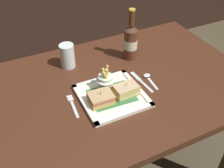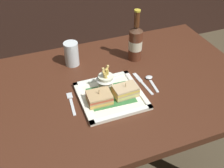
% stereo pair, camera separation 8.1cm
% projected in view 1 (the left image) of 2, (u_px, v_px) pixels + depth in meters
% --- Properties ---
extents(dining_table, '(1.30, 0.82, 0.76)m').
position_uv_depth(dining_table, '(112.00, 108.00, 1.32)').
color(dining_table, '#472315').
rests_on(dining_table, ground_plane).
extents(square_plate, '(0.27, 0.27, 0.02)m').
position_uv_depth(square_plate, '(112.00, 96.00, 1.16)').
color(square_plate, white).
rests_on(square_plate, dining_table).
extents(sandwich_half_left, '(0.10, 0.08, 0.06)m').
position_uv_depth(sandwich_half_left, '(101.00, 98.00, 1.11)').
color(sandwich_half_left, tan).
rests_on(sandwich_half_left, square_plate).
extents(sandwich_half_right, '(0.11, 0.07, 0.07)m').
position_uv_depth(sandwich_half_right, '(126.00, 90.00, 1.15)').
color(sandwich_half_right, tan).
rests_on(sandwich_half_right, square_plate).
extents(fries_cup, '(0.08, 0.08, 0.12)m').
position_uv_depth(fries_cup, '(106.00, 80.00, 1.17)').
color(fries_cup, silver).
rests_on(fries_cup, square_plate).
extents(beer_bottle, '(0.07, 0.07, 0.27)m').
position_uv_depth(beer_bottle, '(131.00, 41.00, 1.35)').
color(beer_bottle, '#5C2D1C').
rests_on(beer_bottle, dining_table).
extents(water_glass, '(0.07, 0.07, 0.12)m').
position_uv_depth(water_glass, '(68.00, 57.00, 1.32)').
color(water_glass, silver).
rests_on(water_glass, dining_table).
extents(fork, '(0.03, 0.14, 0.00)m').
position_uv_depth(fork, '(73.00, 105.00, 1.13)').
color(fork, silver).
rests_on(fork, dining_table).
extents(knife, '(0.03, 0.17, 0.00)m').
position_uv_depth(knife, '(141.00, 81.00, 1.25)').
color(knife, silver).
rests_on(knife, dining_table).
extents(spoon, '(0.03, 0.12, 0.01)m').
position_uv_depth(spoon, '(148.00, 77.00, 1.27)').
color(spoon, silver).
rests_on(spoon, dining_table).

